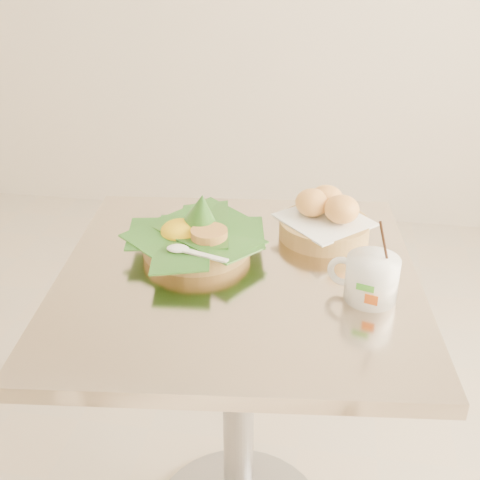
% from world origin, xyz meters
% --- Properties ---
extents(cafe_table, '(0.78, 0.78, 0.75)m').
position_xyz_m(cafe_table, '(0.09, -0.05, 0.53)').
color(cafe_table, gray).
rests_on(cafe_table, floor).
extents(rice_basket, '(0.28, 0.28, 0.14)m').
position_xyz_m(rice_basket, '(-0.01, 0.03, 0.79)').
color(rice_basket, '#A88548').
rests_on(rice_basket, cafe_table).
extents(bread_basket, '(0.23, 0.23, 0.10)m').
position_xyz_m(bread_basket, '(0.25, 0.14, 0.79)').
color(bread_basket, '#A88548').
rests_on(bread_basket, cafe_table).
extents(coffee_mug, '(0.13, 0.10, 0.16)m').
position_xyz_m(coffee_mug, '(0.35, -0.10, 0.79)').
color(coffee_mug, white).
rests_on(coffee_mug, cafe_table).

